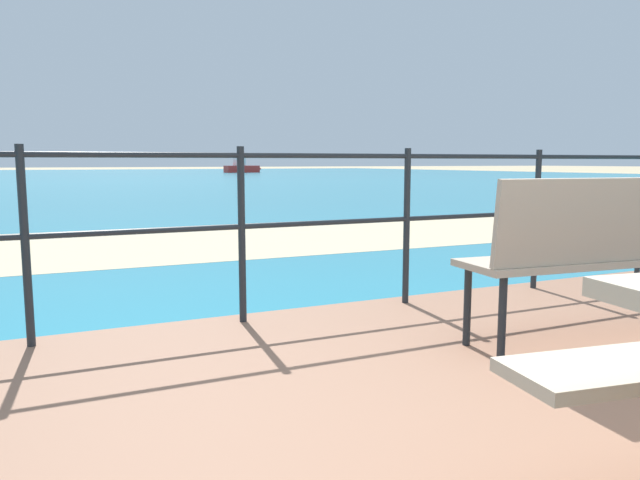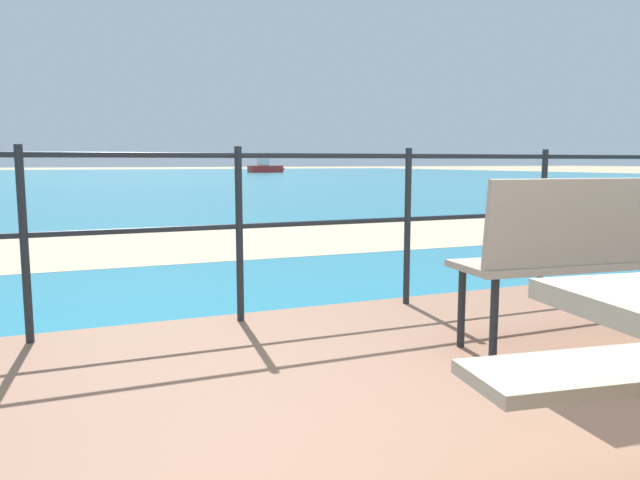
% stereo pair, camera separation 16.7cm
% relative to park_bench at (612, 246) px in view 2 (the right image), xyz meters
% --- Properties ---
extents(sea_water, '(90.00, 90.00, 0.01)m').
position_rel_park_bench_xyz_m(sea_water, '(-1.06, 38.85, -0.60)').
color(sea_water, teal).
rests_on(sea_water, ground).
extents(beach_strip, '(54.04, 4.26, 0.01)m').
position_rel_park_bench_xyz_m(beach_strip, '(-1.06, 5.60, -0.60)').
color(beach_strip, beige).
rests_on(beach_strip, ground).
extents(park_bench, '(1.66, 0.57, 0.90)m').
position_rel_park_bench_xyz_m(park_bench, '(0.00, 0.00, 0.00)').
color(park_bench, tan).
rests_on(park_bench, patio_paving).
extents(railing_fence, '(5.94, 0.04, 1.07)m').
position_rel_park_bench_xyz_m(railing_fence, '(-1.06, 1.27, 0.12)').
color(railing_fence, '#1E2328').
rests_on(railing_fence, patio_paving).
extents(boat_near, '(3.99, 1.67, 1.33)m').
position_rel_park_bench_xyz_m(boat_near, '(15.29, 53.82, -0.15)').
color(boat_near, red).
rests_on(boat_near, sea_water).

